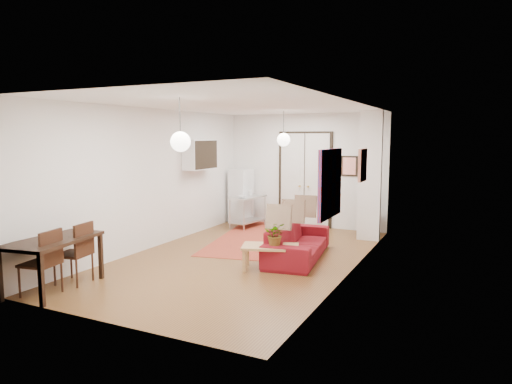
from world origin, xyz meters
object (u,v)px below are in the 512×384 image
at_px(dining_table, 53,244).
at_px(dining_chair_far, 45,256).
at_px(kitchen_counter, 248,208).
at_px(fridge, 241,196).
at_px(sofa, 298,241).
at_px(coffee_table, 270,249).
at_px(black_side_chair, 369,209).
at_px(dining_chair_near, 78,247).

distance_m(dining_table, dining_chair_far, 0.21).
xyz_separation_m(kitchen_counter, fridge, (-0.41, 0.42, 0.23)).
bearing_deg(kitchen_counter, sofa, -37.71).
relative_size(coffee_table, dining_chair_far, 1.12).
relative_size(fridge, black_side_chair, 1.41).
distance_m(dining_chair_near, dining_chair_far, 0.61).
xyz_separation_m(kitchen_counter, dining_table, (-0.46, -5.62, 0.21)).
relative_size(sofa, dining_table, 1.44).
bearing_deg(fridge, black_side_chair, 9.68).
bearing_deg(coffee_table, dining_chair_near, -142.42).
distance_m(dining_chair_far, black_side_chair, 7.17).
height_order(kitchen_counter, dining_table, same).
xyz_separation_m(sofa, black_side_chair, (0.75, 2.82, 0.28)).
xyz_separation_m(dining_table, black_side_chair, (3.45, 6.14, -0.10)).
height_order(sofa, coffee_table, sofa).
bearing_deg(coffee_table, kitchen_counter, 122.82).
height_order(fridge, dining_chair_far, fridge).
distance_m(sofa, black_side_chair, 2.93).
relative_size(dining_chair_near, black_side_chair, 0.96).
relative_size(sofa, dining_chair_near, 2.27).
bearing_deg(sofa, black_side_chair, -22.86).
distance_m(dining_table, black_side_chair, 7.04).
distance_m(sofa, kitchen_counter, 3.22).
bearing_deg(sofa, dining_chair_far, 134.44).
height_order(sofa, kitchen_counter, kitchen_counter).
bearing_deg(dining_chair_near, kitchen_counter, 165.95).
bearing_deg(dining_chair_near, fridge, 170.49).
height_order(dining_chair_near, black_side_chair, black_side_chair).
xyz_separation_m(coffee_table, dining_table, (-2.55, -2.39, 0.33)).
relative_size(dining_table, dining_chair_near, 1.57).
bearing_deg(kitchen_counter, dining_chair_near, -86.79).
bearing_deg(kitchen_counter, dining_table, -86.69).
distance_m(sofa, dining_chair_near, 3.93).
distance_m(kitchen_counter, fridge, 0.63).
bearing_deg(coffee_table, sofa, 80.25).
distance_m(dining_table, dining_chair_near, 0.47).
bearing_deg(sofa, coffee_table, 162.25).
distance_m(coffee_table, dining_table, 3.51).
bearing_deg(fridge, sofa, -37.69).
distance_m(sofa, fridge, 3.82).
bearing_deg(dining_table, black_side_chair, 60.63).
height_order(coffee_table, fridge, fridge).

